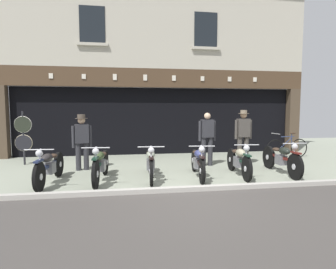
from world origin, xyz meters
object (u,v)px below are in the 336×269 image
shopkeeper_center (207,137)px  advert_board_far (246,106)px  motorcycle_far_left (49,166)px  motorcycle_center_right (239,160)px  salesman_right (243,135)px  motorcycle_left (101,164)px  advert_board_near (220,108)px  leaning_bicycle (287,147)px  tyre_sign_pole (23,134)px  motorcycle_center_left (151,162)px  motorcycle_center (198,161)px  salesman_left (82,139)px  motorcycle_right (281,158)px

shopkeeper_center → advert_board_far: bearing=-136.2°
motorcycle_far_left → motorcycle_center_right: 4.77m
motorcycle_far_left → salesman_right: (5.48, 1.41, 0.54)m
salesman_right → motorcycle_left: bearing=17.2°
shopkeeper_center → salesman_right: bearing=172.7°
advert_board_near → leaning_bicycle: 3.02m
motorcycle_far_left → tyre_sign_pole: bearing=-57.5°
motorcycle_center_right → leaning_bicycle: leaning_bicycle is taller
tyre_sign_pole → motorcycle_center_right: bearing=-22.2°
motorcycle_left → motorcycle_center_left: bearing=-171.4°
motorcycle_center_right → advert_board_near: 4.45m
motorcycle_center → salesman_right: salesman_right is taller
motorcycle_center_left → salesman_left: salesman_left is taller
motorcycle_center → tyre_sign_pole: size_ratio=1.19×
motorcycle_left → motorcycle_center: 2.46m
advert_board_near → motorcycle_far_left: bearing=-143.6°
motorcycle_right → motorcycle_far_left: bearing=3.8°
motorcycle_left → salesman_right: 4.54m
motorcycle_center_left → motorcycle_right: motorcycle_right is taller
motorcycle_center_left → leaning_bicycle: (5.26, 2.35, -0.05)m
advert_board_near → tyre_sign_pole: bearing=-167.1°
motorcycle_center_right → motorcycle_far_left: bearing=6.1°
motorcycle_far_left → shopkeeper_center: size_ratio=1.24×
salesman_left → salesman_right: size_ratio=0.93×
motorcycle_left → motorcycle_right: motorcycle_right is taller
motorcycle_far_left → tyre_sign_pole: size_ratio=1.20×
shopkeeper_center → motorcycle_center_left: bearing=32.5°
motorcycle_center_right → salesman_right: 1.63m
motorcycle_center_left → tyre_sign_pole: (-3.79, 2.45, 0.55)m
shopkeeper_center → advert_board_far: (2.50, 2.69, 0.97)m
salesman_left → tyre_sign_pole: bearing=-42.5°
tyre_sign_pole → advert_board_far: 8.41m
motorcycle_center → shopkeeper_center: shopkeeper_center is taller
motorcycle_left → salesman_left: 1.61m
motorcycle_right → motorcycle_center: bearing=3.2°
motorcycle_center → motorcycle_right: size_ratio=0.97×
motorcycle_right → advert_board_near: 4.35m
advert_board_far → motorcycle_center: bearing=-127.8°
motorcycle_center_left → salesman_right: 3.37m
salesman_left → motorcycle_center_left: bearing=131.7°
shopkeeper_center → advert_board_far: 3.80m
motorcycle_center_left → advert_board_far: bearing=-133.1°
motorcycle_right → tyre_sign_pole: size_ratio=1.23×
salesman_right → advert_board_near: size_ratio=1.61×
motorcycle_center → motorcycle_right: 2.36m
tyre_sign_pole → motorcycle_right: bearing=-18.6°
salesman_right → tyre_sign_pole: (-6.86, 1.16, 0.01)m
leaning_bicycle → motorcycle_center_right: bearing=124.4°
motorcycle_far_left → motorcycle_center: motorcycle_far_left is taller
motorcycle_left → salesman_right: salesman_right is taller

